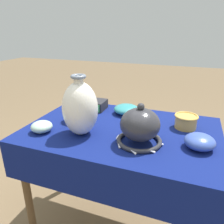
% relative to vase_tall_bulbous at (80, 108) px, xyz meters
% --- Properties ---
extents(ground_plane, '(14.00, 14.00, 0.00)m').
position_rel_vase_tall_bulbous_xyz_m(ground_plane, '(0.19, 0.14, -0.89)').
color(ground_plane, brown).
extents(display_table, '(1.08, 0.72, 0.74)m').
position_rel_vase_tall_bulbous_xyz_m(display_table, '(0.19, 0.13, -0.23)').
color(display_table, brown).
rests_on(display_table, ground_plane).
extents(vase_tall_bulbous, '(0.19, 0.19, 0.32)m').
position_rel_vase_tall_bulbous_xyz_m(vase_tall_bulbous, '(0.00, 0.00, 0.00)').
color(vase_tall_bulbous, white).
rests_on(vase_tall_bulbous, display_table).
extents(vase_dome_bell, '(0.24, 0.24, 0.21)m').
position_rel_vase_tall_bulbous_xyz_m(vase_dome_bell, '(0.32, 0.01, -0.06)').
color(vase_dome_bell, '#2D2D33').
rests_on(vase_dome_bell, display_table).
extents(mosaic_tile_box, '(0.16, 0.14, 0.06)m').
position_rel_vase_tall_bulbous_xyz_m(mosaic_tile_box, '(-0.10, 0.37, -0.12)').
color(mosaic_tile_box, '#232328').
rests_on(mosaic_tile_box, display_table).
extents(bowl_shallow_celadon, '(0.12, 0.12, 0.06)m').
position_rel_vase_tall_bulbous_xyz_m(bowl_shallow_celadon, '(-0.22, -0.06, -0.12)').
color(bowl_shallow_celadon, '#A8CCB7').
rests_on(bowl_shallow_celadon, display_table).
extents(bowl_shallow_teal, '(0.17, 0.17, 0.06)m').
position_rel_vase_tall_bulbous_xyz_m(bowl_shallow_teal, '(0.14, 0.37, -0.12)').
color(bowl_shallow_teal, teal).
rests_on(bowl_shallow_teal, display_table).
extents(cup_wide_ochre, '(0.13, 0.13, 0.08)m').
position_rel_vase_tall_bulbous_xyz_m(cup_wide_ochre, '(0.53, 0.27, -0.10)').
color(cup_wide_ochre, gold).
rests_on(cup_wide_ochre, display_table).
extents(pot_squat_terracotta, '(0.13, 0.13, 0.06)m').
position_rel_vase_tall_bulbous_xyz_m(pot_squat_terracotta, '(-0.12, 0.14, -0.12)').
color(pot_squat_terracotta, '#BC6642').
rests_on(pot_squat_terracotta, display_table).
extents(bowl_shallow_cobalt, '(0.14, 0.14, 0.07)m').
position_rel_vase_tall_bulbous_xyz_m(bowl_shallow_cobalt, '(0.60, 0.06, -0.11)').
color(bowl_shallow_cobalt, '#3851A8').
rests_on(bowl_shallow_cobalt, display_table).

